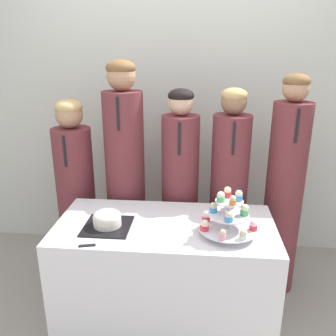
% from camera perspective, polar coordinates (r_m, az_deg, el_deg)
% --- Properties ---
extents(wall_back, '(9.00, 0.06, 2.70)m').
position_cam_1_polar(wall_back, '(3.04, 1.60, 11.28)').
color(wall_back, silver).
rests_on(wall_back, ground_plane).
extents(table, '(1.31, 0.64, 0.75)m').
position_cam_1_polar(table, '(2.35, -0.44, -17.02)').
color(table, white).
rests_on(table, ground_plane).
extents(round_cake, '(0.27, 0.27, 0.10)m').
position_cam_1_polar(round_cake, '(2.13, -9.73, -8.17)').
color(round_cake, black).
rests_on(round_cake, table).
extents(cake_knife, '(0.29, 0.09, 0.01)m').
position_cam_1_polar(cake_knife, '(1.98, -11.26, -12.02)').
color(cake_knife, silver).
rests_on(cake_knife, table).
extents(cupcake_stand, '(0.34, 0.34, 0.27)m').
position_cam_1_polar(cupcake_stand, '(2.02, 9.59, -7.53)').
color(cupcake_stand, silver).
rests_on(cupcake_stand, table).
extents(student_0, '(0.28, 0.29, 1.41)m').
position_cam_1_polar(student_0, '(2.77, -14.47, -4.51)').
color(student_0, brown).
rests_on(student_0, ground_plane).
extents(student_1, '(0.28, 0.29, 1.67)m').
position_cam_1_polar(student_1, '(2.62, -6.82, -2.24)').
color(student_1, brown).
rests_on(student_1, ground_plane).
extents(student_2, '(0.27, 0.27, 1.49)m').
position_cam_1_polar(student_2, '(2.61, 1.90, -4.52)').
color(student_2, brown).
rests_on(student_2, ground_plane).
extents(student_3, '(0.26, 0.27, 1.50)m').
position_cam_1_polar(student_3, '(2.61, 9.63, -4.64)').
color(student_3, brown).
rests_on(student_3, ground_plane).
extents(student_4, '(0.26, 0.27, 1.59)m').
position_cam_1_polar(student_4, '(2.66, 18.10, -3.84)').
color(student_4, brown).
rests_on(student_4, ground_plane).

